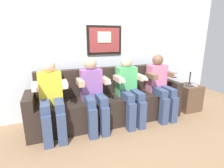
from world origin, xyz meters
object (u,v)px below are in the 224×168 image
object	(u,v)px
person_leftmost	(51,96)
person_rightmost	(160,84)
person_left_center	(93,92)
person_right_center	(129,88)
side_table_right	(188,97)
couch	(108,103)
table_lamp	(191,67)
spare_remote_on_table	(194,85)

from	to	relation	value
person_leftmost	person_rightmost	xyz separation A→B (m)	(1.81, 0.00, -0.00)
person_left_center	person_right_center	distance (m)	0.60
person_left_center	side_table_right	distance (m)	1.97
couch	person_right_center	size ratio (longest dim) A/B	2.31
person_left_center	person_rightmost	world-z (taller)	same
table_lamp	couch	bearing A→B (deg)	174.98
couch	person_left_center	world-z (taller)	person_left_center
person_rightmost	side_table_right	xyz separation A→B (m)	(0.72, 0.06, -0.36)
person_right_center	person_leftmost	bearing A→B (deg)	180.00
person_leftmost	person_rightmost	world-z (taller)	same
person_right_center	table_lamp	bearing A→B (deg)	1.30
person_rightmost	person_leftmost	bearing A→B (deg)	-179.99
couch	spare_remote_on_table	size ratio (longest dim) A/B	19.71
person_rightmost	table_lamp	distance (m)	0.73
couch	person_leftmost	world-z (taller)	person_leftmost
couch	table_lamp	world-z (taller)	table_lamp
person_right_center	person_rightmost	size ratio (longest dim) A/B	1.00
person_rightmost	side_table_right	distance (m)	0.81
side_table_right	spare_remote_on_table	distance (m)	0.27
person_rightmost	person_left_center	bearing A→B (deg)	180.00
couch	person_leftmost	bearing A→B (deg)	-169.43
person_right_center	spare_remote_on_table	bearing A→B (deg)	0.29
couch	table_lamp	xyz separation A→B (m)	(1.59, -0.14, 0.55)
person_leftmost	person_rightmost	distance (m)	1.81
person_left_center	person_right_center	bearing A→B (deg)	-0.04
table_lamp	spare_remote_on_table	world-z (taller)	table_lamp
couch	person_rightmost	distance (m)	0.97
person_left_center	person_rightmost	size ratio (longest dim) A/B	1.00
person_rightmost	table_lamp	bearing A→B (deg)	2.41
table_lamp	spare_remote_on_table	size ratio (longest dim) A/B	3.54
spare_remote_on_table	side_table_right	bearing A→B (deg)	139.25
person_leftmost	person_rightmost	bearing A→B (deg)	0.01
side_table_right	person_leftmost	bearing A→B (deg)	-178.61
person_right_center	side_table_right	world-z (taller)	person_right_center
couch	spare_remote_on_table	xyz separation A→B (m)	(1.69, -0.16, 0.20)
person_rightmost	table_lamp	size ratio (longest dim) A/B	2.41
table_lamp	person_leftmost	bearing A→B (deg)	-179.33
person_right_center	person_rightmost	world-z (taller)	same
person_leftmost	table_lamp	world-z (taller)	person_leftmost
side_table_right	spare_remote_on_table	world-z (taller)	spare_remote_on_table
person_left_center	side_table_right	size ratio (longest dim) A/B	2.22
person_left_center	person_right_center	size ratio (longest dim) A/B	1.00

